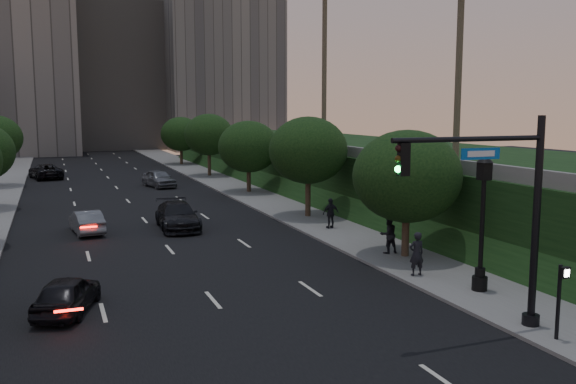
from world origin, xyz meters
name	(u,v)px	position (x,y,z in m)	size (l,w,h in m)	color
ground	(254,348)	(0.00, 0.00, 0.00)	(160.00, 160.00, 0.00)	black
road_surface	(131,205)	(0.00, 30.00, 0.01)	(16.00, 140.00, 0.02)	black
sidewalk_right	(259,197)	(10.25, 30.00, 0.07)	(4.50, 140.00, 0.15)	slate
embankment	(397,171)	(22.00, 28.00, 2.00)	(18.00, 90.00, 4.00)	black
parapet_wall	(306,145)	(13.50, 28.00, 4.35)	(0.35, 90.00, 0.70)	slate
office_block_mid	(114,78)	(6.00, 102.00, 13.00)	(22.00, 18.00, 26.00)	gray
office_block_right	(216,51)	(24.00, 96.00, 18.00)	(20.00, 22.00, 36.00)	gray
tree_right_a	(407,176)	(10.30, 8.00, 4.02)	(5.20, 5.20, 6.24)	#38281C
tree_right_b	(308,150)	(10.30, 20.00, 4.52)	(5.20, 5.20, 6.74)	#38281C
tree_right_c	(248,147)	(10.30, 33.00, 4.02)	(5.20, 5.20, 6.24)	#38281C
tree_right_d	(209,135)	(10.30, 47.00, 4.52)	(5.20, 5.20, 6.74)	#38281C
tree_right_e	(181,134)	(10.30, 62.00, 4.02)	(5.20, 5.20, 6.24)	#38281C
traffic_signal_mast	(509,222)	(7.91, -1.73, 3.67)	(5.68, 0.56, 7.00)	black
street_lamp	(482,228)	(9.96, 2.05, 2.63)	(0.64, 0.64, 5.62)	black
pedestrian_signal	(560,295)	(8.83, -3.07, 1.57)	(0.30, 0.33, 2.50)	black
sedan_near_left	(67,294)	(-5.16, 5.52, 0.68)	(1.60, 3.97, 1.35)	black
sedan_mid_left	(87,222)	(-3.73, 20.04, 0.68)	(1.45, 4.16, 1.37)	slate
sedan_far_left	(46,171)	(-6.11, 51.19, 0.79)	(2.62, 5.67, 1.58)	black
sedan_near_right	(177,216)	(1.48, 19.45, 0.80)	(2.24, 5.50, 1.60)	black
sedan_far_right	(159,178)	(3.75, 40.03, 0.82)	(1.93, 4.80, 1.64)	slate
pedestrian_a	(417,254)	(8.84, 4.80, 1.09)	(0.69, 0.45, 1.89)	black
pedestrian_b	(388,234)	(9.81, 8.77, 1.09)	(0.92, 0.71, 1.89)	black
pedestrian_c	(331,213)	(9.90, 15.60, 1.05)	(1.06, 0.44, 1.80)	black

